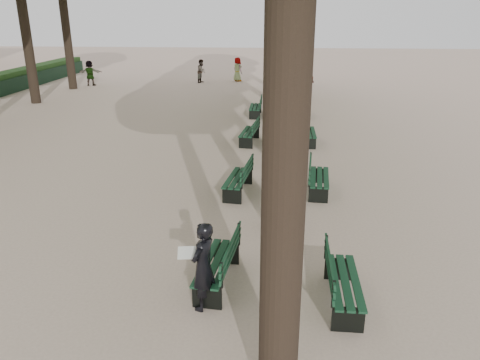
{
  "coord_description": "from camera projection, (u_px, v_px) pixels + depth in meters",
  "views": [
    {
      "loc": [
        1.39,
        -7.02,
        4.85
      ],
      "look_at": [
        0.6,
        3.0,
        1.2
      ],
      "focal_mm": 35.0,
      "sensor_mm": 36.0,
      "label": 1
    }
  ],
  "objects": [
    {
      "name": "pedestrian_e",
      "position": [
        90.0,
        73.0,
        31.83
      ],
      "size": [
        1.57,
        0.4,
        1.68
      ],
      "primitive_type": "imported",
      "rotation": [
        0.0,
        0.0,
        3.19
      ],
      "color": "#262628",
      "rests_on": "ground"
    },
    {
      "name": "bench_left_1",
      "position": [
        238.0,
        184.0,
        13.11
      ],
      "size": [
        0.79,
        1.86,
        0.92
      ],
      "color": "black",
      "rests_on": "ground"
    },
    {
      "name": "ground",
      "position": [
        193.0,
        299.0,
        8.34
      ],
      "size": [
        120.0,
        120.0,
        0.0
      ],
      "primitive_type": "plane",
      "color": "#CBAF9A",
      "rests_on": "ground"
    },
    {
      "name": "man_with_map",
      "position": [
        203.0,
        266.0,
        7.86
      ],
      "size": [
        0.71,
        0.71,
        1.6
      ],
      "color": "black",
      "rests_on": "ground"
    },
    {
      "name": "pedestrian_a",
      "position": [
        202.0,
        71.0,
        33.15
      ],
      "size": [
        0.52,
        0.84,
        1.61
      ],
      "primitive_type": "imported",
      "rotation": [
        0.0,
        0.0,
        1.3
      ],
      "color": "#262628",
      "rests_on": "ground"
    },
    {
      "name": "bench_right_0",
      "position": [
        343.0,
        290.0,
        8.14
      ],
      "size": [
        0.6,
        1.81,
        0.92
      ],
      "color": "black",
      "rests_on": "ground"
    },
    {
      "name": "bench_left_2",
      "position": [
        249.0,
        136.0,
        18.09
      ],
      "size": [
        0.77,
        1.85,
        0.92
      ],
      "color": "black",
      "rests_on": "ground"
    },
    {
      "name": "pedestrian_b",
      "position": [
        306.0,
        75.0,
        31.47
      ],
      "size": [
        1.01,
        0.35,
        1.55
      ],
      "primitive_type": "imported",
      "rotation": [
        0.0,
        0.0,
        3.1
      ],
      "color": "#262628",
      "rests_on": "ground"
    },
    {
      "name": "bench_right_3",
      "position": [
        302.0,
        111.0,
        22.67
      ],
      "size": [
        0.66,
        1.83,
        0.92
      ],
      "color": "black",
      "rests_on": "ground"
    },
    {
      "name": "bench_right_2",
      "position": [
        308.0,
        137.0,
        18.02
      ],
      "size": [
        0.58,
        1.8,
        0.92
      ],
      "color": "black",
      "rests_on": "ground"
    },
    {
      "name": "bench_left_0",
      "position": [
        217.0,
        271.0,
        8.73
      ],
      "size": [
        0.76,
        1.85,
        0.92
      ],
      "color": "black",
      "rests_on": "ground"
    },
    {
      "name": "pedestrian_d",
      "position": [
        238.0,
        69.0,
        33.77
      ],
      "size": [
        0.8,
        0.84,
        1.69
      ],
      "primitive_type": "imported",
      "rotation": [
        0.0,
        0.0,
        2.3
      ],
      "color": "#262628",
      "rests_on": "ground"
    },
    {
      "name": "bench_right_1",
      "position": [
        319.0,
        183.0,
        13.17
      ],
      "size": [
        0.72,
        1.84,
        0.92
      ],
      "color": "black",
      "rests_on": "ground"
    },
    {
      "name": "bench_left_3",
      "position": [
        255.0,
        110.0,
        22.74
      ],
      "size": [
        0.58,
        1.8,
        0.92
      ],
      "color": "black",
      "rests_on": "ground"
    },
    {
      "name": "pedestrian_c",
      "position": [
        308.0,
        83.0,
        26.66
      ],
      "size": [
        0.93,
        1.12,
        1.88
      ],
      "primitive_type": "imported",
      "rotation": [
        0.0,
        0.0,
        4.11
      ],
      "color": "#262628",
      "rests_on": "ground"
    }
  ]
}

